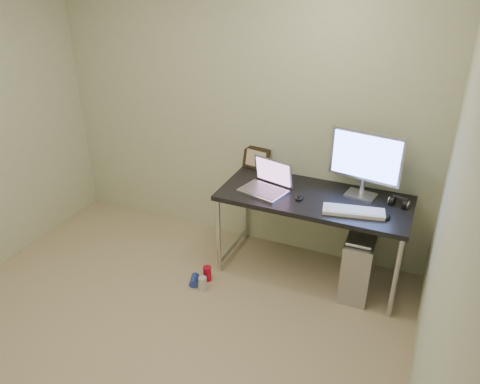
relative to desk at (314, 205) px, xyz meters
name	(u,v)px	position (x,y,z in m)	size (l,w,h in m)	color
floor	(136,357)	(-0.82, -1.42, -0.67)	(3.50, 3.50, 0.00)	tan
wall_back	(238,112)	(-0.82, 0.33, 0.58)	(3.50, 0.02, 2.50)	beige
wall_right	(442,273)	(0.93, -1.42, 0.58)	(0.02, 3.50, 2.50)	beige
desk	(314,205)	(0.00, 0.00, 0.00)	(1.53, 0.67, 0.75)	black
tower_computer	(359,262)	(0.43, -0.06, -0.40)	(0.23, 0.51, 0.56)	#ADADB1
cable_a	(363,226)	(0.38, 0.28, -0.27)	(0.01, 0.01, 0.70)	black
cable_b	(373,232)	(0.47, 0.26, -0.29)	(0.01, 0.01, 0.72)	black
can_red	(207,274)	(-0.76, -0.45, -0.60)	(0.07, 0.07, 0.13)	red
can_white	(203,284)	(-0.73, -0.59, -0.61)	(0.07, 0.07, 0.12)	silver
can_blue	(194,280)	(-0.84, -0.54, -0.63)	(0.07, 0.07, 0.13)	#2438A8
laptop	(267,184)	(-0.39, -0.05, 0.14)	(0.42, 0.38, 0.25)	silver
monitor	(366,159)	(0.34, 0.16, 0.40)	(0.58, 0.20, 0.54)	silver
keyboard	(354,211)	(0.34, -0.15, 0.10)	(0.46, 0.15, 0.03)	white
mouse_right	(386,216)	(0.58, -0.13, 0.10)	(0.06, 0.10, 0.03)	black
mouse_left	(299,197)	(-0.10, -0.09, 0.10)	(0.06, 0.10, 0.03)	black
headphones	(399,203)	(0.64, 0.11, 0.11)	(0.16, 0.09, 0.10)	black
picture_frame	(256,158)	(-0.63, 0.31, 0.19)	(0.26, 0.03, 0.21)	black
webcam	(274,167)	(-0.43, 0.24, 0.17)	(0.04, 0.03, 0.12)	silver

